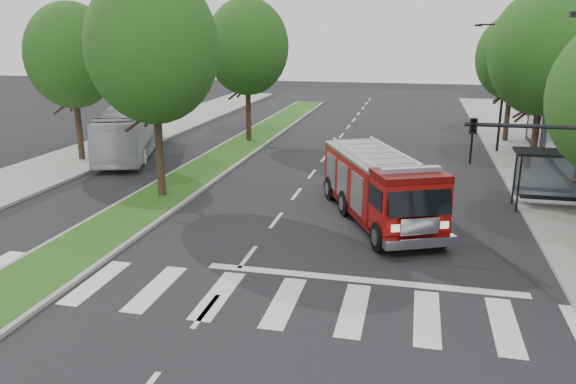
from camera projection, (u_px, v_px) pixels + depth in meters
name	position (u px, v px, depth m)	size (l,w,h in m)	color
ground	(248.00, 257.00, 19.36)	(140.00, 140.00, 0.00)	black
sidewalk_right	(569.00, 198.00, 26.01)	(5.00, 80.00, 0.15)	gray
sidewalk_left	(55.00, 167.00, 31.84)	(5.00, 80.00, 0.15)	gray
median	(240.00, 147.00, 37.49)	(3.00, 50.00, 0.15)	gray
bus_shelter	(553.00, 164.00, 24.01)	(3.20, 1.60, 2.61)	black
tree_right_mid	(545.00, 52.00, 28.20)	(5.60, 5.60, 9.72)	black
tree_right_far	(514.00, 57.00, 37.75)	(5.00, 5.00, 8.73)	black
tree_median_near	(153.00, 48.00, 24.40)	(5.80, 5.80, 10.16)	black
tree_median_far	(247.00, 47.00, 37.60)	(5.60, 5.60, 9.72)	black
tree_left_mid	(72.00, 56.00, 31.92)	(5.20, 5.20, 9.16)	black
streetlight_right_far	(501.00, 82.00, 34.63)	(2.11, 0.20, 8.00)	black
fire_engine	(379.00, 187.00, 22.76)	(5.75, 8.78, 2.95)	#4E0504
city_bus	(130.00, 131.00, 34.99)	(2.57, 11.00, 3.06)	silver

